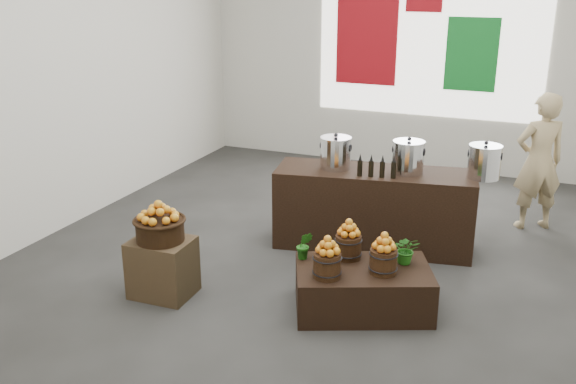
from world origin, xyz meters
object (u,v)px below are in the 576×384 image
at_px(display_table, 363,289).
at_px(shopper, 539,162).
at_px(stock_pot_left, 336,154).
at_px(crate, 163,267).
at_px(counter, 374,209).
at_px(stock_pot_center, 408,158).
at_px(stock_pot_right, 484,163).
at_px(wicker_basket, 160,230).

bearing_deg(display_table, shopper, 40.92).
height_order(stock_pot_left, shopper, shopper).
xyz_separation_m(display_table, shopper, (1.26, 2.58, 0.58)).
xyz_separation_m(crate, counter, (1.45, 1.79, 0.15)).
xyz_separation_m(display_table, stock_pot_left, (-0.70, 1.30, 0.80)).
bearing_deg(stock_pot_center, stock_pot_right, 9.96).
relative_size(display_table, shopper, 0.73).
bearing_deg(wicker_basket, crate, 0.00).
bearing_deg(wicker_basket, stock_pot_center, 46.15).
height_order(stock_pot_right, shopper, shopper).
relative_size(wicker_basket, display_table, 0.37).
height_order(counter, stock_pot_left, stock_pot_left).
bearing_deg(counter, wicker_basket, -139.04).
xyz_separation_m(wicker_basket, stock_pot_center, (1.77, 1.85, 0.37)).
relative_size(crate, stock_pot_center, 1.68).
distance_m(wicker_basket, stock_pot_left, 2.04).
xyz_separation_m(display_table, stock_pot_center, (0.03, 1.43, 0.80)).
relative_size(crate, display_table, 0.47).
distance_m(crate, counter, 2.31).
distance_m(counter, stock_pot_left, 0.71).
bearing_deg(stock_pot_left, stock_pot_right, 9.96).
height_order(wicker_basket, stock_pot_right, stock_pot_right).
height_order(crate, stock_pot_left, stock_pot_left).
height_order(stock_pot_center, shopper, shopper).
distance_m(wicker_basket, display_table, 1.84).
bearing_deg(stock_pot_center, crate, -133.85).
relative_size(display_table, stock_pot_right, 3.61).
relative_size(display_table, stock_pot_center, 3.61).
height_order(display_table, shopper, shopper).
bearing_deg(counter, shopper, 28.08).
xyz_separation_m(stock_pot_center, stock_pot_right, (0.73, 0.13, 0.00)).
distance_m(display_table, stock_pot_right, 1.91).
xyz_separation_m(counter, shopper, (1.55, 1.21, 0.36)).
xyz_separation_m(stock_pot_left, stock_pot_right, (1.46, 0.26, 0.00)).
relative_size(crate, stock_pot_left, 1.68).
relative_size(counter, stock_pot_right, 6.47).
bearing_deg(shopper, stock_pot_center, 14.16).
distance_m(wicker_basket, stock_pot_center, 2.59).
relative_size(stock_pot_left, stock_pot_center, 1.00).
relative_size(stock_pot_center, shopper, 0.20).
bearing_deg(stock_pot_center, stock_pot_left, -170.04).
height_order(wicker_basket, display_table, wicker_basket).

